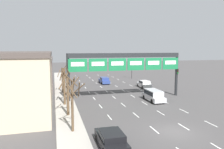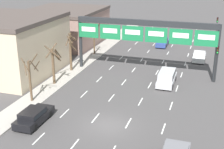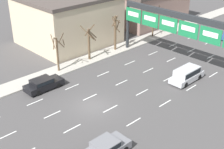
{
  "view_description": "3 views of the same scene",
  "coord_description": "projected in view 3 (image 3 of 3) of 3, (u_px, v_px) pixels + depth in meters",
  "views": [
    {
      "loc": [
        -11.06,
        -17.99,
        8.01
      ],
      "look_at": [
        -1.78,
        16.71,
        3.7
      ],
      "focal_mm": 35.0,
      "sensor_mm": 36.0,
      "label": 1
    },
    {
      "loc": [
        8.2,
        -24.12,
        14.27
      ],
      "look_at": [
        -0.89,
        3.83,
        3.6
      ],
      "focal_mm": 50.0,
      "sensor_mm": 36.0,
      "label": 2
    },
    {
      "loc": [
        21.64,
        -17.99,
        17.66
      ],
      "look_at": [
        -1.87,
        4.6,
        1.5
      ],
      "focal_mm": 50.0,
      "sensor_mm": 36.0,
      "label": 3
    }
  ],
  "objects": [
    {
      "name": "tree_bare_second",
      "position": [
        58.0,
        51.0,
        39.28
      ],
      "size": [
        1.95,
        2.01,
        5.17
      ],
      "color": "brown",
      "rests_on": "sidewalk_left"
    },
    {
      "name": "suv_silver",
      "position": [
        187.0,
        74.0,
        37.75
      ],
      "size": [
        1.94,
        4.89,
        1.71
      ],
      "color": "#B7B7BC",
      "rests_on": "ground_plane"
    },
    {
      "name": "building_far",
      "position": [
        140.0,
        4.0,
        60.24
      ],
      "size": [
        13.02,
        14.78,
        6.18
      ],
      "color": "gray",
      "rests_on": "ground_plane"
    },
    {
      "name": "sign_gantry",
      "position": [
        179.0,
        24.0,
        39.48
      ],
      "size": [
        18.55,
        0.7,
        7.28
      ],
      "color": "#232628",
      "rests_on": "ground_plane"
    },
    {
      "name": "tree_bare_furthest",
      "position": [
        115.0,
        31.0,
        45.83
      ],
      "size": [
        1.6,
        1.59,
        5.32
      ],
      "color": "brown",
      "rests_on": "sidewalk_left"
    },
    {
      "name": "building_near",
      "position": [
        68.0,
        19.0,
        48.81
      ],
      "size": [
        12.31,
        13.38,
        7.58
      ],
      "color": "#C6B293",
      "rests_on": "ground_plane"
    },
    {
      "name": "sidewalk_left",
      "position": [
        43.0,
        76.0,
        39.19
      ],
      "size": [
        2.8,
        110.0,
        0.15
      ],
      "color": "#A8A399",
      "rests_on": "ground_plane"
    },
    {
      "name": "car_grey",
      "position": [
        107.0,
        147.0,
        25.82
      ],
      "size": [
        1.98,
        3.92,
        1.47
      ],
      "color": "slate",
      "rests_on": "ground_plane"
    },
    {
      "name": "tree_bare_third",
      "position": [
        89.0,
        41.0,
        42.56
      ],
      "size": [
        2.24,
        2.26,
        5.08
      ],
      "color": "brown",
      "rests_on": "sidewalk_left"
    },
    {
      "name": "lane_dashes",
      "position": [
        170.0,
        69.0,
        41.37
      ],
      "size": [
        10.02,
        67.0,
        0.01
      ],
      "color": "white",
      "rests_on": "ground_plane"
    },
    {
      "name": "car_black",
      "position": [
        43.0,
        84.0,
        35.98
      ],
      "size": [
        1.93,
        4.52,
        1.39
      ],
      "color": "black",
      "rests_on": "ground_plane"
    },
    {
      "name": "tree_bare_closest",
      "position": [
        154.0,
        21.0,
        51.42
      ],
      "size": [
        2.12,
        1.98,
        5.53
      ],
      "color": "brown",
      "rests_on": "sidewalk_left"
    },
    {
      "name": "ground_plane",
      "position": [
        93.0,
        106.0,
        32.99
      ],
      "size": [
        220.0,
        220.0,
        0.0
      ],
      "primitive_type": "plane",
      "color": "#474444"
    }
  ]
}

